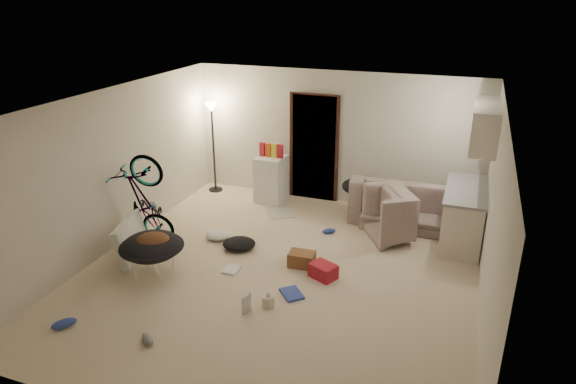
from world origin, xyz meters
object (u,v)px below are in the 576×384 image
(armchair, at_px, (406,219))
(mini_fridge, at_px, (271,179))
(kitchen_counter, at_px, (463,216))
(juicer, at_px, (268,301))
(drink_case_b, at_px, (323,271))
(floor_lamp, at_px, (212,128))
(saucer_chair, at_px, (152,252))
(bicycle, at_px, (147,221))
(drink_case_a, at_px, (302,259))
(sofa, at_px, (409,207))
(tv_box, at_px, (131,239))

(armchair, height_order, mini_fridge, mini_fridge)
(kitchen_counter, relative_size, juicer, 6.64)
(armchair, xyz_separation_m, drink_case_b, (-0.91, -1.75, -0.20))
(floor_lamp, relative_size, saucer_chair, 1.99)
(bicycle, relative_size, drink_case_a, 4.22)
(armchair, height_order, juicer, armchair)
(armchair, relative_size, mini_fridge, 1.07)
(sofa, distance_m, tv_box, 4.71)
(floor_lamp, bearing_deg, kitchen_counter, -7.66)
(kitchen_counter, distance_m, drink_case_a, 2.77)
(bicycle, xyz_separation_m, mini_fridge, (1.17, 2.40, 0.02))
(bicycle, height_order, tv_box, bicycle)
(kitchen_counter, relative_size, armchair, 1.58)
(floor_lamp, height_order, juicer, floor_lamp)
(sofa, bearing_deg, bicycle, 29.35)
(bicycle, height_order, drink_case_b, bicycle)
(sofa, relative_size, bicycle, 1.27)
(kitchen_counter, bearing_deg, armchair, -172.05)
(mini_fridge, relative_size, juicer, 3.93)
(floor_lamp, xyz_separation_m, juicer, (2.58, -3.47, -1.21))
(kitchen_counter, xyz_separation_m, mini_fridge, (-3.56, 0.55, 0.00))
(mini_fridge, distance_m, drink_case_b, 3.02)
(sofa, bearing_deg, drink_case_b, 67.50)
(floor_lamp, relative_size, mini_fridge, 2.04)
(floor_lamp, bearing_deg, saucer_chair, -77.45)
(sofa, distance_m, drink_case_a, 2.48)
(kitchen_counter, bearing_deg, drink_case_b, -133.60)
(saucer_chair, height_order, juicer, saucer_chair)
(tv_box, distance_m, juicer, 2.54)
(armchair, bearing_deg, drink_case_a, 108.96)
(kitchen_counter, distance_m, drink_case_b, 2.61)
(saucer_chair, bearing_deg, armchair, 38.25)
(kitchen_counter, height_order, drink_case_b, kitchen_counter)
(floor_lamp, xyz_separation_m, bicycle, (0.10, -2.50, -0.89))
(armchair, height_order, drink_case_a, armchair)
(saucer_chair, bearing_deg, sofa, 44.26)
(kitchen_counter, distance_m, juicer, 3.63)
(kitchen_counter, height_order, sofa, kitchen_counter)
(mini_fridge, bearing_deg, floor_lamp, 178.98)
(tv_box, bearing_deg, floor_lamp, 76.09)
(saucer_chair, xyz_separation_m, tv_box, (-0.64, 0.36, -0.08))
(bicycle, xyz_separation_m, tv_box, (0.00, -0.44, -0.12))
(drink_case_a, distance_m, drink_case_b, 0.45)
(armchair, xyz_separation_m, tv_box, (-3.85, -2.17, -0.00))
(armchair, height_order, tv_box, armchair)
(bicycle, distance_m, mini_fridge, 2.68)
(floor_lamp, distance_m, kitchen_counter, 4.95)
(floor_lamp, distance_m, tv_box, 3.11)
(bicycle, relative_size, drink_case_b, 4.41)
(drink_case_b, bearing_deg, sofa, 94.26)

